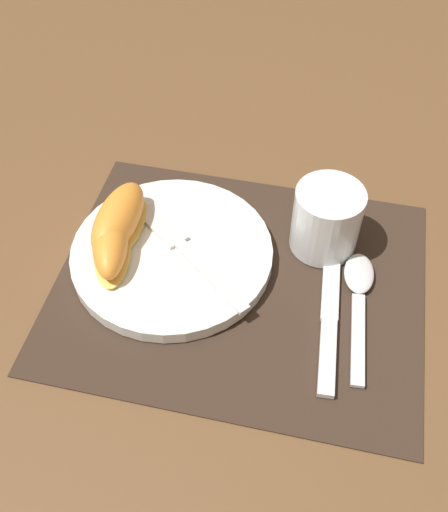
{
  "coord_description": "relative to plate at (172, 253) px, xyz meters",
  "views": [
    {
      "loc": [
        0.07,
        -0.4,
        0.54
      ],
      "look_at": [
        -0.02,
        0.02,
        0.02
      ],
      "focal_mm": 42.0,
      "sensor_mm": 36.0,
      "label": 1
    }
  ],
  "objects": [
    {
      "name": "placemat",
      "position": [
        0.08,
        -0.02,
        -0.01
      ],
      "size": [
        0.41,
        0.33,
        0.0
      ],
      "color": "#38281E",
      "rests_on": "ground_plane"
    },
    {
      "name": "ground_plane",
      "position": [
        0.08,
        -0.02,
        -0.01
      ],
      "size": [
        3.0,
        3.0,
        0.0
      ],
      "primitive_type": "plane",
      "color": "brown"
    },
    {
      "name": "citrus_wedge_1",
      "position": [
        -0.06,
        -0.01,
        0.03
      ],
      "size": [
        0.07,
        0.12,
        0.04
      ],
      "color": "#F7C656",
      "rests_on": "plate"
    },
    {
      "name": "juice_glass",
      "position": [
        0.17,
        0.06,
        0.03
      ],
      "size": [
        0.08,
        0.08,
        0.08
      ],
      "color": "silver",
      "rests_on": "placemat"
    },
    {
      "name": "knife",
      "position": [
        0.19,
        -0.03,
        -0.01
      ],
      "size": [
        0.03,
        0.22,
        0.01
      ],
      "color": "silver",
      "rests_on": "placemat"
    },
    {
      "name": "fork",
      "position": [
        0.01,
        0.0,
        0.01
      ],
      "size": [
        0.16,
        0.14,
        0.0
      ],
      "color": "silver",
      "rests_on": "plate"
    },
    {
      "name": "spoon",
      "position": [
        0.21,
        -0.0,
        -0.0
      ],
      "size": [
        0.04,
        0.17,
        0.01
      ],
      "color": "silver",
      "rests_on": "placemat"
    },
    {
      "name": "plate",
      "position": [
        0.0,
        0.0,
        0.0
      ],
      "size": [
        0.23,
        0.23,
        0.02
      ],
      "color": "white",
      "rests_on": "placemat"
    },
    {
      "name": "citrus_wedge_0",
      "position": [
        -0.07,
        0.01,
        0.03
      ],
      "size": [
        0.06,
        0.12,
        0.05
      ],
      "color": "#F7C656",
      "rests_on": "plate"
    }
  ]
}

